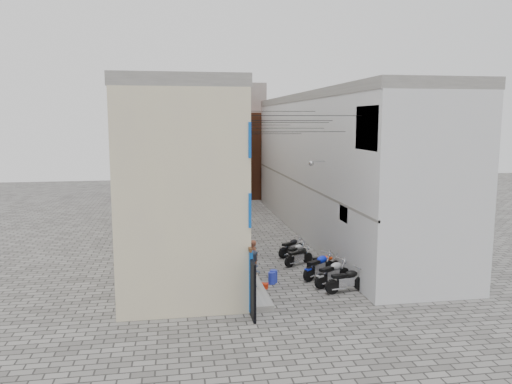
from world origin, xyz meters
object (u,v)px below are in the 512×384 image
motorcycle_d (324,262)px  red_crate (264,286)px  motorcycle_b (332,272)px  motorcycle_e (299,255)px  motorcycle_g (291,246)px  person_b (254,270)px  motorcycle_f (296,251)px  water_jug_far (274,276)px  water_jug_near (272,278)px  motorcycle_a (347,279)px  person_a (254,257)px  motorcycle_c (319,265)px

motorcycle_d → red_crate: motorcycle_d is taller
motorcycle_b → motorcycle_e: (-0.71, 3.27, -0.10)m
motorcycle_g → person_b: bearing=-63.1°
motorcycle_d → motorcycle_f: 2.33m
motorcycle_b → motorcycle_e: size_ratio=1.20×
motorcycle_b → water_jug_far: size_ratio=3.81×
motorcycle_b → motorcycle_f: motorcycle_b is taller
motorcycle_d → person_b: person_b is taller
motorcycle_f → motorcycle_g: size_ratio=0.91×
motorcycle_b → water_jug_near: motorcycle_b is taller
motorcycle_a → person_b: size_ratio=1.20×
water_jug_far → person_a: bearing=142.4°
motorcycle_g → red_crate: size_ratio=5.20×
water_jug_far → red_crate: water_jug_far is taller
motorcycle_d → water_jug_near: 3.17m
motorcycle_f → red_crate: motorcycle_f is taller
motorcycle_d → motorcycle_c: bearing=-25.5°
person_a → motorcycle_e: bearing=-63.7°
motorcycle_e → motorcycle_a: bearing=-12.9°
motorcycle_c → motorcycle_b: bearing=-21.2°
motorcycle_g → person_a: person_a is taller
motorcycle_g → water_jug_near: bearing=-59.2°
motorcycle_b → motorcycle_d: size_ratio=1.26×
motorcycle_d → red_crate: (-3.33, -1.94, -0.38)m
motorcycle_e → motorcycle_g: size_ratio=0.94×
person_a → water_jug_far: size_ratio=2.85×
water_jug_far → motorcycle_g: bearing=66.4°
motorcycle_g → person_a: 4.47m
motorcycle_b → red_crate: size_ratio=5.86×
motorcycle_f → motorcycle_d: bearing=-18.9°
motorcycle_b → motorcycle_a: bearing=-12.5°
motorcycle_c → motorcycle_d: 1.04m
motorcycle_d → motorcycle_b: bearing=-1.5°
motorcycle_d → motorcycle_g: motorcycle_g is taller
motorcycle_a → motorcycle_g: 6.11m
motorcycle_a → motorcycle_f: bearing=-178.8°
motorcycle_c → person_a: person_a is taller
motorcycle_b → motorcycle_d: 2.03m
person_a → water_jug_far: (0.80, -0.62, -0.77)m
water_jug_near → motorcycle_a: bearing=-29.3°
water_jug_near → motorcycle_f: bearing=60.4°
water_jug_far → red_crate: 0.98m
red_crate → water_jug_far: bearing=52.7°
motorcycle_g → red_crate: bearing=-61.3°
person_a → water_jug_near: bearing=-148.1°
motorcycle_f → water_jug_far: 3.85m
person_a → person_b: 2.08m
motorcycle_d → motorcycle_g: 3.16m
motorcycle_d → motorcycle_a: bearing=6.5°
motorcycle_b → person_b: (-3.64, -0.60, 0.47)m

